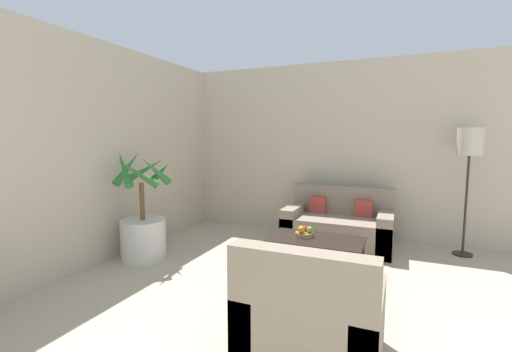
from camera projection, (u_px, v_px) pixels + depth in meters
wall_back at (398, 151)px, 5.02m from camera, size 8.20×0.06×2.70m
wall_left at (21, 157)px, 3.31m from camera, size 0.06×8.15×2.70m
potted_palm at (143, 227)px, 4.32m from camera, size 0.77×0.78×1.40m
sofa_loveseat at (338, 226)px, 4.88m from camera, size 1.47×0.81×0.82m
floor_lamp at (470, 148)px, 4.35m from camera, size 0.31×0.31×1.66m
coffee_table at (316, 242)px, 4.00m from camera, size 1.09×0.62×0.36m
fruit_bowl at (304, 234)px, 4.08m from camera, size 0.22×0.22×0.05m
apple_red at (305, 228)px, 4.13m from camera, size 0.06×0.06×0.06m
apple_green at (310, 230)px, 4.06m from camera, size 0.08×0.08×0.08m
orange_fruit at (301, 229)px, 4.05m from camera, size 0.09×0.09×0.09m
armchair at (312, 323)px, 2.32m from camera, size 0.89×0.82×0.89m
ottoman at (333, 289)px, 3.07m from camera, size 0.60×0.48×0.36m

